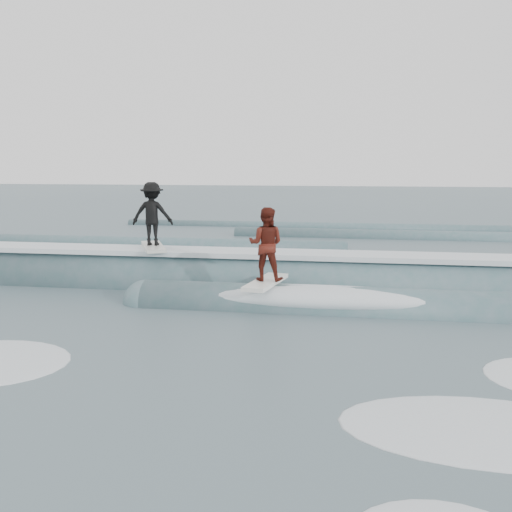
# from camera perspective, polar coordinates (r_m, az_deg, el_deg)

# --- Properties ---
(ground) EXTENTS (160.00, 160.00, 0.00)m
(ground) POSITION_cam_1_polar(r_m,az_deg,el_deg) (10.73, -4.58, -10.25)
(ground) COLOR #3F535C
(ground) RESTS_ON ground
(breaking_wave) EXTENTS (20.40, 3.79, 2.02)m
(breaking_wave) POSITION_cam_1_polar(r_m,az_deg,el_deg) (16.03, 1.66, -3.44)
(breaking_wave) COLOR #3D6367
(breaking_wave) RESTS_ON ground
(surfer_black) EXTENTS (1.34, 2.04, 1.95)m
(surfer_black) POSITION_cam_1_polar(r_m,az_deg,el_deg) (17.03, -10.33, 3.96)
(surfer_black) COLOR silver
(surfer_black) RESTS_ON ground
(surfer_red) EXTENTS (0.92, 2.07, 1.92)m
(surfer_red) POSITION_cam_1_polar(r_m,az_deg,el_deg) (14.06, 1.00, 0.85)
(surfer_red) COLOR white
(surfer_red) RESTS_ON ground
(whitewater) EXTENTS (16.53, 8.43, 0.10)m
(whitewater) POSITION_cam_1_polar(r_m,az_deg,el_deg) (9.20, 1.49, -13.64)
(whitewater) COLOR white
(whitewater) RESTS_ON ground
(far_swells) EXTENTS (38.41, 8.65, 0.80)m
(far_swells) POSITION_cam_1_polar(r_m,az_deg,el_deg) (27.74, 5.64, 1.85)
(far_swells) COLOR #3D6367
(far_swells) RESTS_ON ground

